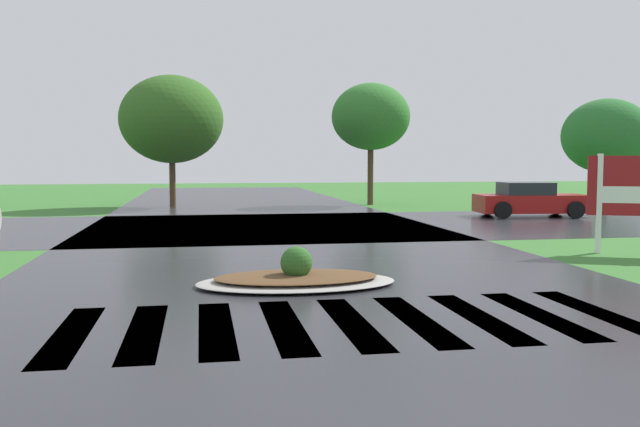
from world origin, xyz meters
The scene contains 6 objects.
asphalt_roadway centered at (0.00, 10.00, 0.00)m, with size 11.19×80.00×0.01m, color #2B2B30.
asphalt_cross_road centered at (0.00, 18.67, 0.00)m, with size 90.00×10.07×0.01m, color #2B2B30.
crosswalk_stripes centered at (0.00, 5.18, 0.00)m, with size 7.65×3.06×0.01m.
median_island centered at (-0.35, 8.01, 0.13)m, with size 3.48×2.02×0.68m.
car_blue_compact centered at (10.42, 20.70, 0.61)m, with size 4.22×2.35×1.32m.
background_treeline centered at (3.36, 28.89, 3.84)m, with size 38.53×6.40×5.99m.
Camera 1 is at (-1.98, -3.66, 2.18)m, focal length 38.51 mm.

